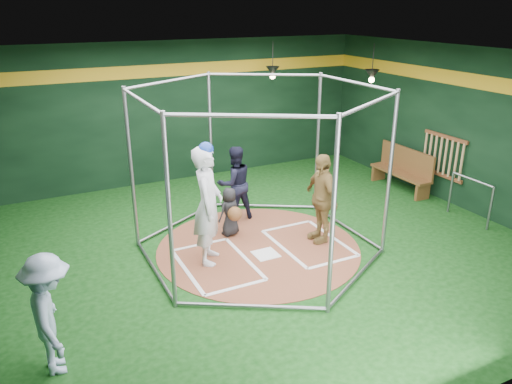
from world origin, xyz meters
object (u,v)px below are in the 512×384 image
visitor_leopard (321,198)px  umpire (235,183)px  dugout_bench (403,168)px  batter_figure (208,204)px

visitor_leopard → umpire: (-1.04, 1.67, -0.07)m
visitor_leopard → dugout_bench: 3.75m
dugout_bench → umpire: bearing=178.0°
batter_figure → dugout_bench: (5.62, 1.33, -0.56)m
umpire → dugout_bench: bearing=177.1°
batter_figure → dugout_bench: batter_figure is taller
visitor_leopard → dugout_bench: visitor_leopard is taller
umpire → dugout_bench: 4.46m
umpire → visitor_leopard: bearing=121.2°
batter_figure → visitor_leopard: batter_figure is taller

